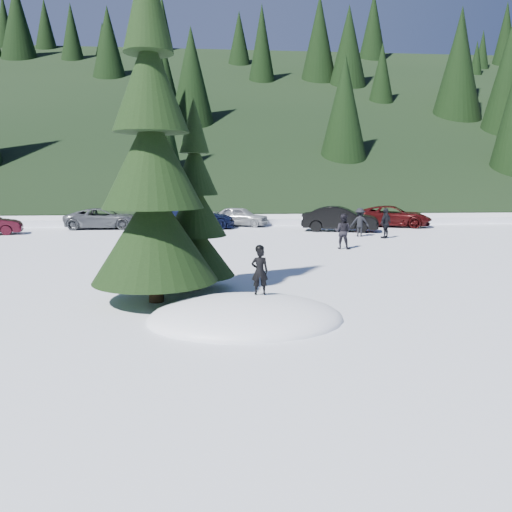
{
  "coord_description": "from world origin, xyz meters",
  "views": [
    {
      "loc": [
        -0.73,
        -10.96,
        3.19
      ],
      "look_at": [
        0.43,
        2.2,
        1.1
      ],
      "focal_mm": 35.0,
      "sensor_mm": 36.0,
      "label": 1
    }
  ],
  "objects": [
    {
      "name": "spruce_tall",
      "position": [
        -2.2,
        1.8,
        3.32
      ],
      "size": [
        3.2,
        3.2,
        8.6
      ],
      "color": "black",
      "rests_on": "ground"
    },
    {
      "name": "car_3",
      "position": [
        -1.81,
        20.42,
        0.72
      ],
      "size": [
        4.98,
        2.04,
        1.44
      ],
      "primitive_type": "imported",
      "rotation": [
        0.0,
        0.0,
        1.58
      ],
      "color": "#0E1433",
      "rests_on": "ground"
    },
    {
      "name": "car_2",
      "position": [
        -7.52,
        20.91,
        0.64
      ],
      "size": [
        4.62,
        2.13,
        1.28
      ],
      "primitive_type": "imported",
      "rotation": [
        0.0,
        0.0,
        1.57
      ],
      "color": "#53565B",
      "rests_on": "ground"
    },
    {
      "name": "snow_mound",
      "position": [
        0.0,
        0.0,
        0.0
      ],
      "size": [
        4.48,
        3.52,
        0.96
      ],
      "primitive_type": "ellipsoid",
      "color": "white",
      "rests_on": "ground"
    },
    {
      "name": "ground",
      "position": [
        0.0,
        0.0,
        0.0
      ],
      "size": [
        200.0,
        200.0,
        0.0
      ],
      "primitive_type": "plane",
      "color": "white",
      "rests_on": "ground"
    },
    {
      "name": "adult_1",
      "position": [
        8.37,
        14.52,
        0.8
      ],
      "size": [
        0.97,
        0.9,
        1.6
      ],
      "primitive_type": "imported",
      "rotation": [
        0.0,
        0.0,
        3.84
      ],
      "color": "black",
      "rests_on": "ground"
    },
    {
      "name": "forest_hillside",
      "position": [
        0.0,
        54.0,
        12.5
      ],
      "size": [
        200.0,
        60.0,
        25.0
      ],
      "primitive_type": null,
      "color": "black",
      "rests_on": "ground"
    },
    {
      "name": "car_4",
      "position": [
        1.08,
        21.79,
        0.64
      ],
      "size": [
        4.06,
        2.81,
        1.28
      ],
      "primitive_type": "imported",
      "rotation": [
        0.0,
        0.0,
        1.19
      ],
      "color": "#94999D",
      "rests_on": "ground"
    },
    {
      "name": "adult_2",
      "position": [
        7.25,
        15.41,
        0.77
      ],
      "size": [
        1.1,
        0.77,
        1.55
      ],
      "primitive_type": "imported",
      "rotation": [
        0.0,
        0.0,
        2.93
      ],
      "color": "black",
      "rests_on": "ground"
    },
    {
      "name": "car_5",
      "position": [
        6.85,
        18.11,
        0.74
      ],
      "size": [
        4.73,
        2.83,
        1.47
      ],
      "primitive_type": "imported",
      "rotation": [
        0.0,
        0.0,
        1.27
      ],
      "color": "black",
      "rests_on": "ground"
    },
    {
      "name": "car_6",
      "position": [
        10.99,
        20.61,
        0.68
      ],
      "size": [
        5.38,
        3.89,
        1.36
      ],
      "primitive_type": "imported",
      "rotation": [
        0.0,
        0.0,
        1.2
      ],
      "color": "#380A0A",
      "rests_on": "ground"
    },
    {
      "name": "child_skier",
      "position": [
        0.36,
        0.39,
        1.03
      ],
      "size": [
        0.4,
        0.27,
        1.09
      ],
      "primitive_type": "imported",
      "rotation": [
        0.0,
        0.0,
        3.13
      ],
      "color": "black",
      "rests_on": "snow_mound"
    },
    {
      "name": "adult_0",
      "position": [
        5.1,
        10.87,
        0.79
      ],
      "size": [
        0.96,
        0.89,
        1.58
      ],
      "primitive_type": "imported",
      "rotation": [
        0.0,
        0.0,
        2.64
      ],
      "color": "black",
      "rests_on": "ground"
    },
    {
      "name": "spruce_short",
      "position": [
        -1.2,
        3.2,
        2.1
      ],
      "size": [
        2.2,
        2.2,
        5.37
      ],
      "color": "black",
      "rests_on": "ground"
    }
  ]
}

